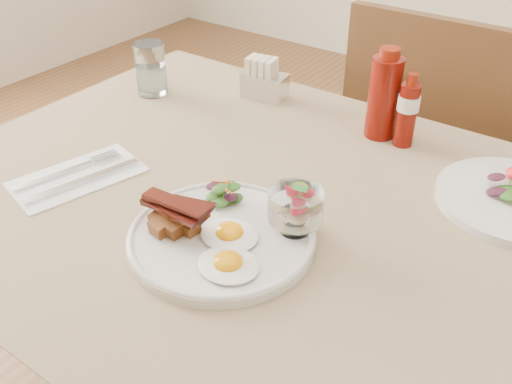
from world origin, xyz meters
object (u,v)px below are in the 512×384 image
object	(u,v)px
chair_far	(432,162)
water_glass	(151,72)
main_plate	(222,238)
fruit_cup	(296,206)
table	(299,257)
hot_sauce_bottle	(407,111)
ketchup_bottle	(384,96)
sugar_caddy	(264,81)

from	to	relation	value
chair_far	water_glass	distance (m)	0.75
main_plate	fruit_cup	distance (m)	0.12
table	main_plate	world-z (taller)	main_plate
fruit_cup	water_glass	xyz separation A→B (m)	(-0.55, 0.26, -0.01)
main_plate	hot_sauce_bottle	world-z (taller)	hot_sauce_bottle
ketchup_bottle	sugar_caddy	xyz separation A→B (m)	(-0.29, 0.01, -0.05)
hot_sauce_bottle	water_glass	distance (m)	0.57
chair_far	sugar_caddy	world-z (taller)	chair_far
sugar_caddy	hot_sauce_bottle	bearing A→B (deg)	-12.32
fruit_cup	ketchup_bottle	size ratio (longest dim) A/B	0.46
table	hot_sauce_bottle	bearing A→B (deg)	83.16
hot_sauce_bottle	sugar_caddy	world-z (taller)	hot_sauce_bottle
hot_sauce_bottle	table	bearing A→B (deg)	-96.84
table	ketchup_bottle	bearing A→B (deg)	92.88
fruit_cup	ketchup_bottle	xyz separation A→B (m)	(-0.04, 0.38, 0.02)
fruit_cup	ketchup_bottle	bearing A→B (deg)	96.16
sugar_caddy	water_glass	distance (m)	0.25
ketchup_bottle	water_glass	bearing A→B (deg)	-167.11
fruit_cup	water_glass	size ratio (longest dim) A/B	0.71
water_glass	sugar_caddy	bearing A→B (deg)	30.71
ketchup_bottle	sugar_caddy	world-z (taller)	ketchup_bottle
main_plate	hot_sauce_bottle	distance (m)	0.45
chair_far	water_glass	size ratio (longest dim) A/B	8.00
chair_far	hot_sauce_bottle	size ratio (longest dim) A/B	6.43
main_plate	ketchup_bottle	xyz separation A→B (m)	(0.04, 0.45, 0.08)
table	water_glass	xyz separation A→B (m)	(-0.52, 0.20, 0.14)
main_plate	sugar_caddy	xyz separation A→B (m)	(-0.25, 0.46, 0.03)
chair_far	ketchup_bottle	distance (m)	0.46
ketchup_bottle	main_plate	bearing A→B (deg)	-95.53
hot_sauce_bottle	ketchup_bottle	bearing A→B (deg)	170.53
main_plate	sugar_caddy	distance (m)	0.52
fruit_cup	table	bearing A→B (deg)	112.90
table	ketchup_bottle	xyz separation A→B (m)	(-0.02, 0.32, 0.17)
chair_far	main_plate	xyz separation A→B (m)	(-0.06, -0.79, 0.24)
table	chair_far	xyz separation A→B (m)	(0.00, 0.66, -0.14)
hot_sauce_bottle	water_glass	xyz separation A→B (m)	(-0.56, -0.11, -0.02)
fruit_cup	hot_sauce_bottle	world-z (taller)	hot_sauce_bottle
water_glass	ketchup_bottle	bearing A→B (deg)	12.89
table	fruit_cup	xyz separation A→B (m)	(0.02, -0.06, 0.15)
ketchup_bottle	hot_sauce_bottle	bearing A→B (deg)	-9.47
fruit_cup	hot_sauce_bottle	xyz separation A→B (m)	(0.01, 0.37, 0.01)
water_glass	fruit_cup	bearing A→B (deg)	-25.50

